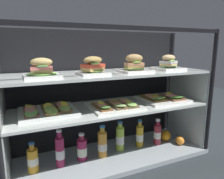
# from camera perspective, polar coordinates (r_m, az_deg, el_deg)

# --- Properties ---
(ground_plane) EXTENTS (6.00, 6.00, 0.02)m
(ground_plane) POSITION_cam_1_polar(r_m,az_deg,el_deg) (1.60, 0.00, -18.58)
(ground_plane) COLOR #282E31
(ground_plane) RESTS_ON ground
(case_base_deck) EXTENTS (1.40, 0.47, 0.03)m
(case_base_deck) POSITION_cam_1_polar(r_m,az_deg,el_deg) (1.58, 0.00, -17.77)
(case_base_deck) COLOR #99A2A7
(case_base_deck) RESTS_ON ground
(case_frame) EXTENTS (1.40, 0.47, 0.91)m
(case_frame) POSITION_cam_1_polar(r_m,az_deg,el_deg) (1.55, -2.30, 0.38)
(case_frame) COLOR black
(case_frame) RESTS_ON ground
(riser_lower_tier) EXTENTS (1.34, 0.41, 0.34)m
(riser_lower_tier) POSITION_cam_1_polar(r_m,az_deg,el_deg) (1.50, 0.00, -11.50)
(riser_lower_tier) COLOR silver
(riser_lower_tier) RESTS_ON case_base_deck
(shelf_lower_glass) EXTENTS (1.35, 0.43, 0.02)m
(shelf_lower_glass) POSITION_cam_1_polar(r_m,az_deg,el_deg) (1.44, 0.00, -4.90)
(shelf_lower_glass) COLOR silver
(shelf_lower_glass) RESTS_ON riser_lower_tier
(riser_upper_tier) EXTENTS (1.34, 0.41, 0.22)m
(riser_upper_tier) POSITION_cam_1_polar(r_m,az_deg,el_deg) (1.41, 0.00, -0.31)
(riser_upper_tier) COLOR silver
(riser_upper_tier) RESTS_ON shelf_lower_glass
(shelf_upper_glass) EXTENTS (1.35, 0.43, 0.02)m
(shelf_upper_glass) POSITION_cam_1_polar(r_m,az_deg,el_deg) (1.39, 0.00, 4.45)
(shelf_upper_glass) COLOR silver
(shelf_upper_glass) RESTS_ON riser_upper_tier
(plated_roll_sandwich_center) EXTENTS (0.19, 0.19, 0.11)m
(plated_roll_sandwich_center) POSITION_cam_1_polar(r_m,az_deg,el_deg) (1.23, -18.68, 5.08)
(plated_roll_sandwich_center) COLOR white
(plated_roll_sandwich_center) RESTS_ON shelf_upper_glass
(plated_roll_sandwich_near_right_corner) EXTENTS (0.18, 0.18, 0.11)m
(plated_roll_sandwich_near_right_corner) POSITION_cam_1_polar(r_m,az_deg,el_deg) (1.28, -5.22, 6.16)
(plated_roll_sandwich_near_right_corner) COLOR white
(plated_roll_sandwich_near_right_corner) RESTS_ON shelf_upper_glass
(plated_roll_sandwich_mid_left) EXTENTS (0.20, 0.20, 0.12)m
(plated_roll_sandwich_mid_left) POSITION_cam_1_polar(r_m,az_deg,el_deg) (1.42, 6.07, 6.59)
(plated_roll_sandwich_mid_left) COLOR white
(plated_roll_sandwich_mid_left) RESTS_ON shelf_upper_glass
(plated_roll_sandwich_far_right) EXTENTS (0.19, 0.19, 0.11)m
(plated_roll_sandwich_far_right) POSITION_cam_1_polar(r_m,az_deg,el_deg) (1.60, 15.21, 6.75)
(plated_roll_sandwich_far_right) COLOR white
(plated_roll_sandwich_far_right) RESTS_ON shelf_upper_glass
(open_sandwich_tray_right_of_center) EXTENTS (0.34, 0.30, 0.07)m
(open_sandwich_tray_right_of_center) POSITION_cam_1_polar(r_m,az_deg,el_deg) (1.34, -17.11, -5.41)
(open_sandwich_tray_right_of_center) COLOR white
(open_sandwich_tray_right_of_center) RESTS_ON shelf_lower_glass
(open_sandwich_tray_near_left_corner) EXTENTS (0.34, 0.30, 0.05)m
(open_sandwich_tray_near_left_corner) POSITION_cam_1_polar(r_m,az_deg,el_deg) (1.40, 0.88, -4.29)
(open_sandwich_tray_near_left_corner) COLOR white
(open_sandwich_tray_near_left_corner) RESTS_ON shelf_lower_glass
(open_sandwich_tray_far_left) EXTENTS (0.34, 0.30, 0.06)m
(open_sandwich_tray_far_left) POSITION_cam_1_polar(r_m,az_deg,el_deg) (1.63, 13.71, -2.31)
(open_sandwich_tray_far_left) COLOR white
(open_sandwich_tray_far_left) RESTS_ON shelf_lower_glass
(juice_bottle_near_post) EXTENTS (0.07, 0.07, 0.19)m
(juice_bottle_near_post) POSITION_cam_1_polar(r_m,az_deg,el_deg) (1.44, -20.90, -17.60)
(juice_bottle_near_post) COLOR gold
(juice_bottle_near_post) RESTS_ON case_base_deck
(juice_bottle_front_second) EXTENTS (0.06, 0.06, 0.25)m
(juice_bottle_front_second) POSITION_cam_1_polar(r_m,az_deg,el_deg) (1.43, -14.08, -16.18)
(juice_bottle_front_second) COLOR #9B204A
(juice_bottle_front_second) RESTS_ON case_base_deck
(juice_bottle_tucked_behind) EXTENTS (0.07, 0.07, 0.19)m
(juice_bottle_tucked_behind) POSITION_cam_1_polar(r_m,az_deg,el_deg) (1.49, -8.25, -15.96)
(juice_bottle_tucked_behind) COLOR #9D1F4B
(juice_bottle_tucked_behind) RESTS_ON case_base_deck
(juice_bottle_back_right) EXTENTS (0.07, 0.07, 0.23)m
(juice_bottle_back_right) POSITION_cam_1_polar(r_m,az_deg,el_deg) (1.51, -2.65, -14.74)
(juice_bottle_back_right) COLOR gold
(juice_bottle_back_right) RESTS_ON case_base_deck
(juice_bottle_front_fourth) EXTENTS (0.06, 0.06, 0.22)m
(juice_bottle_front_fourth) POSITION_cam_1_polar(r_m,az_deg,el_deg) (1.59, 2.22, -13.20)
(juice_bottle_front_fourth) COLOR #AFD545
(juice_bottle_front_fourth) RESTS_ON case_base_deck
(juice_bottle_back_left) EXTENTS (0.06, 0.06, 0.21)m
(juice_bottle_back_left) POSITION_cam_1_polar(r_m,az_deg,el_deg) (1.67, 7.59, -12.46)
(juice_bottle_back_left) COLOR gold
(juice_bottle_back_left) RESTS_ON case_base_deck
(juice_bottle_front_middle) EXTENTS (0.06, 0.06, 0.21)m
(juice_bottle_front_middle) POSITION_cam_1_polar(r_m,az_deg,el_deg) (1.72, 12.26, -11.75)
(juice_bottle_front_middle) COLOR #9E2B38
(juice_bottle_front_middle) RESTS_ON case_base_deck
(orange_fruit_beside_bottles) EXTENTS (0.08, 0.08, 0.08)m
(orange_fruit_beside_bottles) POSITION_cam_1_polar(r_m,az_deg,el_deg) (1.81, 14.50, -12.13)
(orange_fruit_beside_bottles) COLOR orange
(orange_fruit_beside_bottles) RESTS_ON case_base_deck
(orange_fruit_near_left_post) EXTENTS (0.07, 0.07, 0.07)m
(orange_fruit_near_left_post) POSITION_cam_1_polar(r_m,az_deg,el_deg) (1.78, 18.17, -13.15)
(orange_fruit_near_left_post) COLOR orange
(orange_fruit_near_left_post) RESTS_ON case_base_deck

